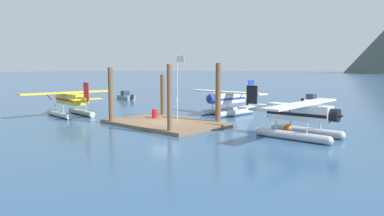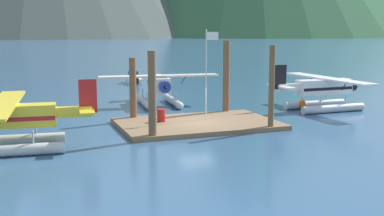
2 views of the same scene
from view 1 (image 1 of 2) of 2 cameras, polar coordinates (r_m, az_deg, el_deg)
ground_plane at (r=33.13m, az=-4.49°, el=-2.69°), size 1200.00×1200.00×0.00m
dock_platform at (r=33.10m, az=-4.49°, el=-2.44°), size 10.72×7.07×0.30m
piling_near_left at (r=34.01m, az=-13.07°, el=1.95°), size 0.49×0.49×5.36m
piling_near_right at (r=27.78m, az=-3.70°, el=1.37°), size 0.38×0.38×5.59m
piling_far_left at (r=37.77m, az=-4.78°, el=1.95°), size 0.49×0.49×4.61m
piling_far_right at (r=32.85m, az=4.29°, el=2.29°), size 0.52×0.52×5.76m
flagpole at (r=32.50m, az=-2.27°, el=4.58°), size 0.95×0.10×6.28m
fuel_drum at (r=35.31m, az=-6.06°, el=-0.93°), size 0.62×0.62×0.88m
mooring_buoy at (r=29.59m, az=15.40°, el=-3.25°), size 0.77×0.77×0.77m
seaplane_cream_bow_centre at (r=40.14m, az=5.81°, el=1.17°), size 10.49×7.96×3.84m
seaplane_white_stbd_fwd at (r=27.86m, az=17.04°, el=-1.42°), size 7.98×10.43×3.84m
seaplane_yellow_port_aft at (r=40.96m, az=-19.26°, el=0.94°), size 7.96×10.49×3.84m
boat_white_open_north at (r=54.87m, az=18.76°, el=1.13°), size 1.76×4.89×1.50m
boat_grey_open_west at (r=60.37m, az=-10.76°, el=1.81°), size 4.84×2.25×1.50m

